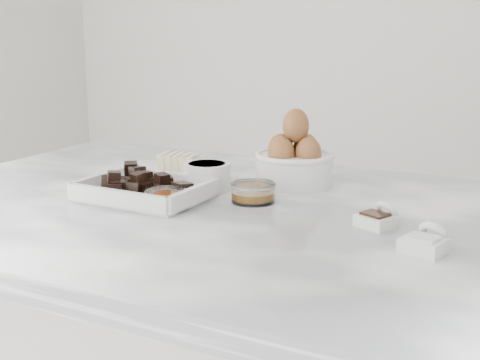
% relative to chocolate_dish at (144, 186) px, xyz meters
% --- Properties ---
extents(marble_slab, '(1.20, 0.80, 0.04)m').
position_rel_chocolate_dish_xyz_m(marble_slab, '(0.14, 0.03, -0.04)').
color(marble_slab, white).
rests_on(marble_slab, cabinet).
extents(chocolate_dish, '(0.22, 0.17, 0.06)m').
position_rel_chocolate_dish_xyz_m(chocolate_dish, '(0.00, 0.00, 0.00)').
color(chocolate_dish, white).
rests_on(chocolate_dish, marble_slab).
extents(butter_plate, '(0.14, 0.14, 0.05)m').
position_rel_chocolate_dish_xyz_m(butter_plate, '(-0.02, 0.14, -0.00)').
color(butter_plate, white).
rests_on(butter_plate, marble_slab).
extents(sugar_ramekin, '(0.09, 0.09, 0.05)m').
position_rel_chocolate_dish_xyz_m(sugar_ramekin, '(0.06, 0.11, 0.00)').
color(sugar_ramekin, white).
rests_on(sugar_ramekin, marble_slab).
extents(egg_bowl, '(0.15, 0.15, 0.15)m').
position_rel_chocolate_dish_xyz_m(egg_bowl, '(0.19, 0.23, 0.02)').
color(egg_bowl, white).
rests_on(egg_bowl, marble_slab).
extents(honey_bowl, '(0.08, 0.08, 0.03)m').
position_rel_chocolate_dish_xyz_m(honey_bowl, '(0.18, 0.07, -0.01)').
color(honey_bowl, white).
rests_on(honey_bowl, marble_slab).
extents(zest_bowl, '(0.08, 0.08, 0.03)m').
position_rel_chocolate_dish_xyz_m(zest_bowl, '(0.07, -0.03, -0.01)').
color(zest_bowl, white).
rests_on(zest_bowl, marble_slab).
extents(vanilla_spoon, '(0.07, 0.08, 0.04)m').
position_rel_chocolate_dish_xyz_m(vanilla_spoon, '(0.41, 0.04, -0.01)').
color(vanilla_spoon, white).
rests_on(vanilla_spoon, marble_slab).
extents(salt_spoon, '(0.06, 0.08, 0.04)m').
position_rel_chocolate_dish_xyz_m(salt_spoon, '(0.50, -0.05, -0.01)').
color(salt_spoon, white).
rests_on(salt_spoon, marble_slab).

